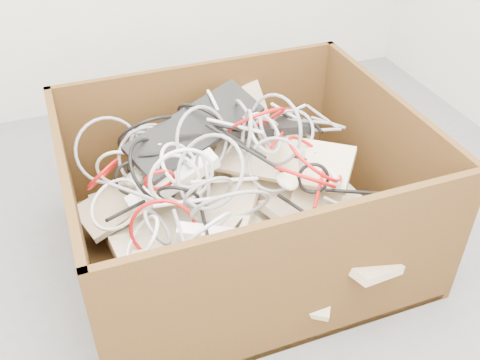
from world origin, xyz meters
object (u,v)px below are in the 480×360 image
object	(u,v)px
cardboard_box	(238,219)
vga_plug	(321,153)
power_strip_right	(223,237)
power_strip_left	(173,182)

from	to	relation	value
cardboard_box	vga_plug	bearing A→B (deg)	-2.53
cardboard_box	power_strip_right	world-z (taller)	cardboard_box
vga_plug	power_strip_right	bearing A→B (deg)	-115.08
power_strip_left	vga_plug	distance (m)	0.53
vga_plug	cardboard_box	bearing A→B (deg)	-147.70
power_strip_left	power_strip_right	bearing A→B (deg)	-87.68
cardboard_box	power_strip_right	bearing A→B (deg)	-118.17
power_strip_left	power_strip_right	xyz separation A→B (m)	(0.07, -0.30, -0.01)
power_strip_left	vga_plug	size ratio (longest dim) A/B	7.31
cardboard_box	power_strip_left	size ratio (longest dim) A/B	3.48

